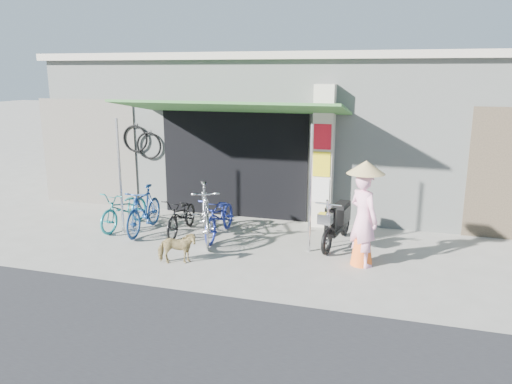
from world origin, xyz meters
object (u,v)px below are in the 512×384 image
(bike_silver, at_px, (205,213))
(nun, at_px, (364,215))
(bike_black, at_px, (182,215))
(moped, at_px, (337,222))
(bike_navy, at_px, (220,216))
(bike_teal, at_px, (125,209))
(bike_blue, at_px, (144,210))
(street_dog, at_px, (177,248))

(bike_silver, relative_size, nun, 1.03)
(bike_black, distance_m, moped, 3.14)
(nun, bearing_deg, moped, -15.97)
(bike_navy, bearing_deg, bike_black, -179.16)
(bike_teal, height_order, bike_blue, bike_blue)
(bike_blue, bearing_deg, bike_navy, 1.91)
(moped, bearing_deg, bike_blue, -165.23)
(street_dog, relative_size, nun, 0.37)
(bike_blue, bearing_deg, street_dog, -49.14)
(bike_blue, relative_size, bike_navy, 0.98)
(moped, bearing_deg, bike_silver, -159.27)
(bike_black, xyz_separation_m, nun, (3.68, -0.65, 0.51))
(bike_teal, height_order, bike_black, bike_teal)
(street_dog, bearing_deg, bike_teal, 31.80)
(bike_blue, relative_size, bike_silver, 0.85)
(bike_navy, height_order, nun, nun)
(bike_blue, relative_size, bike_black, 1.07)
(bike_black, distance_m, street_dog, 1.65)
(moped, bearing_deg, nun, -50.54)
(bike_navy, bearing_deg, bike_silver, -126.13)
(bike_teal, bearing_deg, moped, 8.20)
(street_dog, bearing_deg, bike_black, 2.21)
(moped, bearing_deg, bike_teal, -168.09)
(bike_teal, distance_m, nun, 5.10)
(bike_teal, xyz_separation_m, bike_black, (1.35, -0.04, -0.02))
(bike_blue, height_order, street_dog, bike_blue)
(bike_navy, xyz_separation_m, street_dog, (-0.21, -1.57, -0.14))
(bike_black, xyz_separation_m, bike_navy, (0.82, 0.04, 0.03))
(bike_silver, height_order, moped, bike_silver)
(bike_blue, height_order, bike_silver, bike_silver)
(street_dog, bearing_deg, bike_navy, -27.08)
(street_dog, bearing_deg, nun, -93.63)
(bike_black, bearing_deg, bike_silver, -25.84)
(nun, bearing_deg, bike_teal, 35.53)
(bike_black, bearing_deg, bike_navy, -1.06)
(bike_navy, relative_size, moped, 0.96)
(bike_blue, distance_m, bike_navy, 1.62)
(street_dog, bearing_deg, bike_blue, 25.52)
(bike_teal, relative_size, bike_black, 1.05)
(bike_silver, bearing_deg, nun, -32.32)
(bike_black, distance_m, nun, 3.77)
(bike_silver, bearing_deg, bike_black, 133.38)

